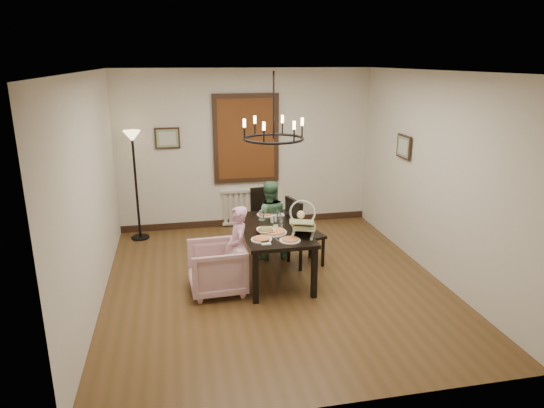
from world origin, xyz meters
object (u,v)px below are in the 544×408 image
object	(u,v)px
baby_bouncer	(303,223)
dining_table	(274,233)
seated_man	(269,226)
drinking_glass	(280,223)
elderly_woman	(238,256)
floor_lamp	(136,187)
chair_right	(306,231)
armchair	(217,268)
chair_far	(268,221)

from	to	relation	value
baby_bouncer	dining_table	bearing A→B (deg)	151.42
seated_man	drinking_glass	xyz separation A→B (m)	(0.01, -0.74, 0.29)
elderly_woman	drinking_glass	distance (m)	0.74
drinking_glass	floor_lamp	distance (m)	2.82
baby_bouncer	elderly_woman	bearing A→B (deg)	-164.62
chair_right	seated_man	bearing A→B (deg)	38.65
armchair	baby_bouncer	world-z (taller)	baby_bouncer
dining_table	floor_lamp	size ratio (longest dim) A/B	0.87
dining_table	armchair	distance (m)	0.93
chair_far	baby_bouncer	bearing A→B (deg)	-85.39
elderly_woman	floor_lamp	xyz separation A→B (m)	(-1.40, 2.22, 0.43)
chair_far	armchair	size ratio (longest dim) A/B	1.39
dining_table	chair_far	distance (m)	0.96
chair_right	elderly_woman	distance (m)	1.25
seated_man	drinking_glass	size ratio (longest dim) A/B	7.69
elderly_woman	drinking_glass	xyz separation A→B (m)	(0.62, 0.25, 0.32)
baby_bouncer	drinking_glass	world-z (taller)	baby_bouncer
chair_far	chair_right	world-z (taller)	chair_right
chair_right	baby_bouncer	distance (m)	0.83
chair_right	drinking_glass	bearing A→B (deg)	114.12
baby_bouncer	drinking_glass	xyz separation A→B (m)	(-0.23, 0.33, -0.10)
elderly_woman	baby_bouncer	xyz separation A→B (m)	(0.85, -0.08, 0.42)
chair_far	armchair	xyz separation A→B (m)	(-0.92, -1.24, -0.17)
chair_far	elderly_woman	bearing A→B (deg)	-121.84
chair_far	drinking_glass	world-z (taller)	chair_far
chair_right	seated_man	distance (m)	0.60
dining_table	chair_right	distance (m)	0.66
armchair	baby_bouncer	distance (m)	1.27
chair_right	floor_lamp	bearing A→B (deg)	42.74
chair_far	chair_right	bearing A→B (deg)	-58.38
chair_far	floor_lamp	bearing A→B (deg)	149.20
elderly_woman	dining_table	bearing A→B (deg)	119.14
baby_bouncer	drinking_glass	size ratio (longest dim) A/B	3.75
dining_table	floor_lamp	xyz separation A→B (m)	(-1.93, 1.93, 0.25)
baby_bouncer	floor_lamp	xyz separation A→B (m)	(-2.25, 2.31, 0.01)
elderly_woman	baby_bouncer	world-z (taller)	baby_bouncer
armchair	drinking_glass	bearing A→B (deg)	103.36
armchair	floor_lamp	size ratio (longest dim) A/B	0.40
armchair	seated_man	size ratio (longest dim) A/B	0.72
dining_table	seated_man	bearing A→B (deg)	84.04
chair_right	armchair	xyz separation A→B (m)	(-1.37, -0.63, -0.19)
chair_right	dining_table	bearing A→B (deg)	106.35
elderly_woman	floor_lamp	size ratio (longest dim) A/B	0.53
elderly_woman	drinking_glass	world-z (taller)	elderly_woman
seated_man	chair_far	bearing A→B (deg)	-91.11
floor_lamp	chair_far	bearing A→B (deg)	-26.03
elderly_woman	floor_lamp	distance (m)	2.66
armchair	floor_lamp	xyz separation A→B (m)	(-1.11, 2.23, 0.57)
elderly_woman	drinking_glass	bearing A→B (deg)	112.31
dining_table	floor_lamp	world-z (taller)	floor_lamp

